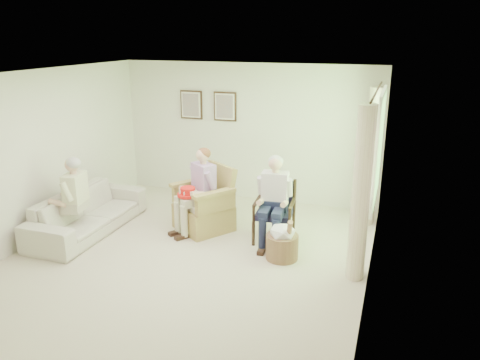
# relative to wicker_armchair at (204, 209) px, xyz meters

# --- Properties ---
(floor) EXTENTS (5.50, 5.50, 0.00)m
(floor) POSITION_rel_wicker_armchair_xyz_m (0.20, -1.05, -0.34)
(floor) COLOR beige
(floor) RESTS_ON ground
(back_wall) EXTENTS (5.00, 0.04, 2.60)m
(back_wall) POSITION_rel_wicker_armchair_xyz_m (0.20, 1.70, 0.96)
(back_wall) COLOR silver
(back_wall) RESTS_ON ground
(front_wall) EXTENTS (5.00, 0.04, 2.60)m
(front_wall) POSITION_rel_wicker_armchair_xyz_m (0.20, -3.80, 0.96)
(front_wall) COLOR silver
(front_wall) RESTS_ON ground
(left_wall) EXTENTS (0.04, 5.50, 2.60)m
(left_wall) POSITION_rel_wicker_armchair_xyz_m (-2.30, -1.05, 0.96)
(left_wall) COLOR silver
(left_wall) RESTS_ON ground
(right_wall) EXTENTS (0.04, 5.50, 2.60)m
(right_wall) POSITION_rel_wicker_armchair_xyz_m (2.70, -1.05, 0.96)
(right_wall) COLOR silver
(right_wall) RESTS_ON ground
(ceiling) EXTENTS (5.00, 5.50, 0.02)m
(ceiling) POSITION_rel_wicker_armchair_xyz_m (0.20, -1.05, 2.26)
(ceiling) COLOR white
(ceiling) RESTS_ON back_wall
(window) EXTENTS (0.13, 2.50, 1.63)m
(window) POSITION_rel_wicker_armchair_xyz_m (2.66, 0.15, 1.25)
(window) COLOR #2D6B23
(window) RESTS_ON right_wall
(curtain_left) EXTENTS (0.34, 0.34, 2.30)m
(curtain_left) POSITION_rel_wicker_armchair_xyz_m (2.53, -0.83, 0.81)
(curtain_left) COLOR beige
(curtain_left) RESTS_ON ground
(curtain_right) EXTENTS (0.34, 0.34, 2.30)m
(curtain_right) POSITION_rel_wicker_armchair_xyz_m (2.53, 1.13, 0.81)
(curtain_right) COLOR beige
(curtain_right) RESTS_ON ground
(framed_print_left) EXTENTS (0.45, 0.05, 0.55)m
(framed_print_left) POSITION_rel_wicker_armchair_xyz_m (-0.95, 1.66, 1.44)
(framed_print_left) COLOR #382114
(framed_print_left) RESTS_ON back_wall
(framed_print_right) EXTENTS (0.45, 0.05, 0.55)m
(framed_print_right) POSITION_rel_wicker_armchair_xyz_m (-0.25, 1.66, 1.44)
(framed_print_right) COLOR #382114
(framed_print_right) RESTS_ON back_wall
(wicker_armchair) EXTENTS (0.83, 0.82, 1.06)m
(wicker_armchair) POSITION_rel_wicker_armchair_xyz_m (0.00, 0.00, 0.00)
(wicker_armchair) COLOR tan
(wicker_armchair) RESTS_ON ground
(wood_armchair) EXTENTS (0.60, 0.56, 0.92)m
(wood_armchair) POSITION_rel_wicker_armchair_xyz_m (1.21, -0.01, 0.17)
(wood_armchair) COLOR black
(wood_armchair) RESTS_ON ground
(sofa) EXTENTS (2.23, 0.87, 0.65)m
(sofa) POSITION_rel_wicker_armchair_xyz_m (-1.75, -0.72, -0.01)
(sofa) COLOR beige
(sofa) RESTS_ON ground
(person_wicker) EXTENTS (0.40, 0.63, 1.36)m
(person_wicker) POSITION_rel_wicker_armchair_xyz_m (0.00, -0.14, 0.46)
(person_wicker) COLOR beige
(person_wicker) RESTS_ON ground
(person_dark) EXTENTS (0.40, 0.63, 1.34)m
(person_dark) POSITION_rel_wicker_armchair_xyz_m (1.21, -0.17, 0.44)
(person_dark) COLOR #1B203C
(person_dark) RESTS_ON ground
(person_sofa) EXTENTS (0.42, 0.62, 1.30)m
(person_sofa) POSITION_rel_wicker_armchair_xyz_m (-1.75, -1.07, 0.41)
(person_sofa) COLOR #BDB398
(person_sofa) RESTS_ON ground
(red_hat) EXTENTS (0.33, 0.33, 0.14)m
(red_hat) POSITION_rel_wicker_armchair_xyz_m (-0.15, -0.30, 0.37)
(red_hat) COLOR red
(red_hat) RESTS_ON person_wicker
(hatbox) EXTENTS (0.48, 0.48, 0.69)m
(hatbox) POSITION_rel_wicker_armchair_xyz_m (1.49, -0.65, -0.07)
(hatbox) COLOR #A37F58
(hatbox) RESTS_ON ground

